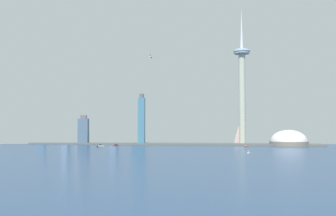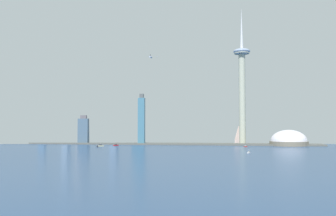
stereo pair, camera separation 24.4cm
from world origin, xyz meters
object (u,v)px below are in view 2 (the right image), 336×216
(airplane, at_px, (152,58))
(boat_1, at_px, (97,146))
(stadium_dome, at_px, (289,142))
(skyscraper_6, at_px, (42,132))
(observation_tower, at_px, (242,79))
(skyscraper_2, at_px, (81,117))
(skyscraper_0, at_px, (137,128))
(skyscraper_3, at_px, (142,120))
(skyscraper_1, at_px, (66,117))
(boat_3, at_px, (245,146))
(boat_4, at_px, (116,145))
(boat_0, at_px, (100,146))
(skyscraper_7, at_px, (84,131))
(skyscraper_5, at_px, (239,134))
(skyscraper_4, at_px, (114,127))
(boat_2, at_px, (249,152))

(airplane, bearing_deg, boat_1, 158.02)
(stadium_dome, bearing_deg, skyscraper_6, 176.89)
(observation_tower, xyz_separation_m, skyscraper_2, (-459.91, 71.07, -94.46))
(skyscraper_0, bearing_deg, skyscraper_3, -68.84)
(skyscraper_1, xyz_separation_m, boat_3, (495.99, -150.53, -72.26))
(skyscraper_3, xyz_separation_m, boat_3, (255.99, -68.05, -59.96))
(boat_1, bearing_deg, boat_4, -45.04)
(boat_0, distance_m, boat_4, 46.07)
(stadium_dome, height_order, skyscraper_7, skyscraper_7)
(skyscraper_3, bearing_deg, boat_4, -124.78)
(skyscraper_2, distance_m, skyscraper_6, 116.00)
(skyscraper_5, distance_m, skyscraper_6, 534.75)
(observation_tower, xyz_separation_m, skyscraper_1, (-492.36, 45.12, -92.99))
(skyscraper_1, xyz_separation_m, boat_4, (193.66, -149.21, -71.97))
(skyscraper_5, relative_size, airplane, 1.64)
(stadium_dome, bearing_deg, skyscraper_4, 174.76)
(boat_1, relative_size, boat_4, 0.70)
(boat_0, distance_m, boat_3, 329.70)
(boat_0, height_order, boat_4, boat_0)
(observation_tower, distance_m, stadium_dome, 193.32)
(skyscraper_7, distance_m, airplane, 260.85)
(skyscraper_4, bearing_deg, skyscraper_2, 151.44)
(observation_tower, distance_m, skyscraper_6, 557.98)
(boat_0, bearing_deg, skyscraper_0, 24.54)
(skyscraper_3, relative_size, skyscraper_7, 1.72)
(boat_4, bearing_deg, skyscraper_6, 101.41)
(observation_tower, height_order, skyscraper_5, observation_tower)
(skyscraper_1, bearing_deg, boat_0, -48.11)
(skyscraper_4, relative_size, skyscraper_6, 1.42)
(skyscraper_0, relative_size, skyscraper_1, 0.58)
(stadium_dome, relative_size, skyscraper_4, 1.00)
(skyscraper_6, xyz_separation_m, boat_1, (219.98, -167.05, -29.87))
(skyscraper_0, relative_size, boat_0, 5.56)
(skyscraper_4, bearing_deg, skyscraper_3, -26.16)
(boat_0, relative_size, boat_3, 1.44)
(skyscraper_0, distance_m, airplane, 199.52)
(skyscraper_6, bearing_deg, boat_1, -37.21)
(skyscraper_2, relative_size, boat_1, 15.30)
(stadium_dome, relative_size, boat_3, 8.08)
(stadium_dome, height_order, skyscraper_2, skyscraper_2)
(skyscraper_1, distance_m, skyscraper_2, 41.57)
(skyscraper_2, distance_m, boat_0, 262.77)
(boat_1, bearing_deg, boat_3, -104.55)
(observation_tower, distance_m, skyscraper_1, 503.09)
(skyscraper_4, height_order, skyscraper_6, skyscraper_4)
(stadium_dome, xyz_separation_m, boat_4, (-405.82, -67.98, -8.13))
(boat_1, xyz_separation_m, boat_2, (324.37, -145.47, -0.32))
(skyscraper_0, bearing_deg, skyscraper_6, -169.05)
(skyscraper_0, distance_m, boat_0, 199.23)
(skyscraper_1, xyz_separation_m, skyscraper_6, (-49.06, -45.99, -41.94))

